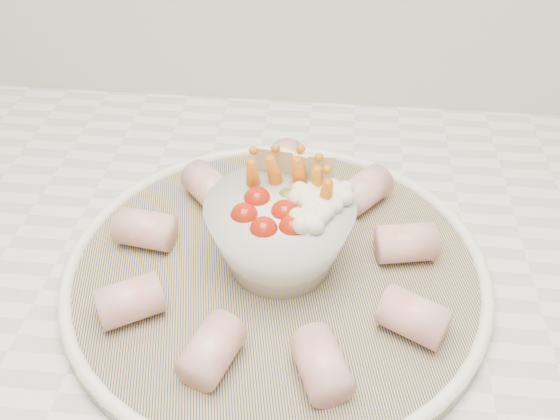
# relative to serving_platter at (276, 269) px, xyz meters

# --- Properties ---
(serving_platter) EXTENTS (0.47, 0.47, 0.02)m
(serving_platter) POSITION_rel_serving_platter_xyz_m (0.00, 0.00, 0.00)
(serving_platter) COLOR navy
(serving_platter) RESTS_ON kitchen_counter
(veggie_bowl) EXTENTS (0.13, 0.13, 0.10)m
(veggie_bowl) POSITION_rel_serving_platter_xyz_m (0.00, 0.01, 0.04)
(veggie_bowl) COLOR silver
(veggie_bowl) RESTS_ON serving_platter
(cured_meat_rolls) EXTENTS (0.31, 0.31, 0.04)m
(cured_meat_rolls) POSITION_rel_serving_platter_xyz_m (-0.00, 0.00, 0.02)
(cured_meat_rolls) COLOR #C35959
(cured_meat_rolls) RESTS_ON serving_platter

